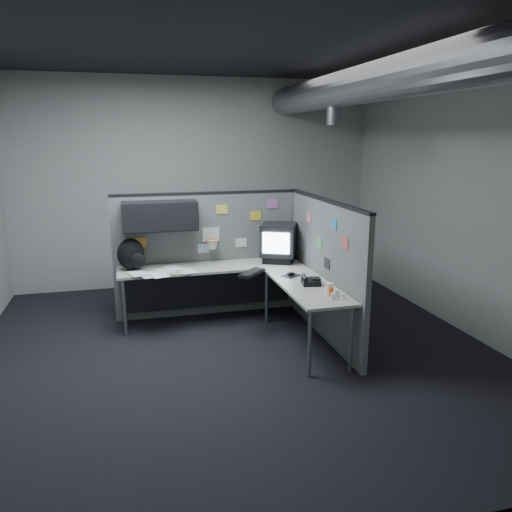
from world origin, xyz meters
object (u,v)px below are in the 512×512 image
object	(u,v)px
backpack	(131,255)
monitor	(278,242)
desk	(235,280)
phone	(310,281)
keyboard	(252,273)

from	to	relation	value
backpack	monitor	bearing A→B (deg)	-16.16
monitor	desk	bearing A→B (deg)	-173.80
desk	backpack	size ratio (longest dim) A/B	5.85
phone	backpack	distance (m)	2.20
desk	phone	xyz separation A→B (m)	(0.68, -0.78, 0.15)
keyboard	phone	world-z (taller)	phone
phone	backpack	xyz separation A→B (m)	(-1.89, 1.12, 0.15)
desk	monitor	world-z (taller)	monitor
desk	monitor	bearing A→B (deg)	26.06
desk	backpack	xyz separation A→B (m)	(-1.21, 0.34, 0.31)
desk	keyboard	bearing A→B (deg)	-56.00
monitor	keyboard	xyz separation A→B (m)	(-0.49, -0.54, -0.24)
backpack	phone	bearing A→B (deg)	-46.10
monitor	keyboard	bearing A→B (deg)	-152.33
monitor	keyboard	distance (m)	0.77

